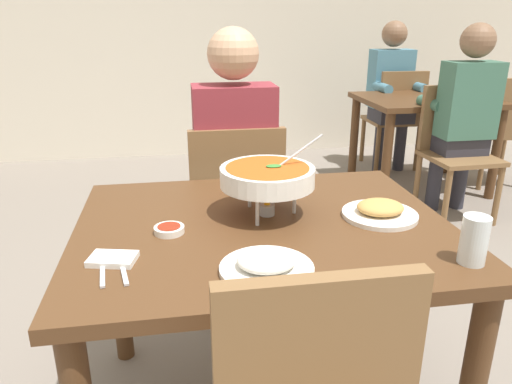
{
  "coord_description": "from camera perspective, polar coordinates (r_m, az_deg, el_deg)",
  "views": [
    {
      "loc": [
        -0.25,
        -1.36,
        1.35
      ],
      "look_at": [
        0.0,
        0.15,
        0.79
      ],
      "focal_mm": 34.05,
      "sensor_mm": 36.0,
      "label": 1
    }
  ],
  "objects": [
    {
      "name": "fork_utensil",
      "position": [
        1.3,
        -17.59,
        -8.76
      ],
      "size": [
        0.03,
        0.17,
        0.01
      ],
      "primitive_type": "cube",
      "rotation": [
        0.0,
        0.0,
        0.13
      ],
      "color": "silver",
      "rests_on": "dining_table_main"
    },
    {
      "name": "diner_main",
      "position": [
        2.23,
        -2.64,
        4.32
      ],
      "size": [
        0.4,
        0.45,
        1.31
      ],
      "color": "#2D2D38",
      "rests_on": "ground_plane"
    },
    {
      "name": "chair_bg_middle",
      "position": [
        3.66,
        22.24,
        5.27
      ],
      "size": [
        0.46,
        0.46,
        0.9
      ],
      "color": "brown",
      "rests_on": "ground_plane"
    },
    {
      "name": "dining_table_main",
      "position": [
        1.56,
        0.91,
        -7.47
      ],
      "size": [
        1.15,
        0.92,
        0.74
      ],
      "color": "#51331C",
      "rests_on": "ground_plane"
    },
    {
      "name": "drink_glass",
      "position": [
        1.37,
        24.2,
        -5.42
      ],
      "size": [
        0.07,
        0.07,
        0.13
      ],
      "color": "silver",
      "rests_on": "dining_table_main"
    },
    {
      "name": "chair_bg_left",
      "position": [
        4.61,
        16.16,
        8.77
      ],
      "size": [
        0.45,
        0.45,
        0.9
      ],
      "color": "brown",
      "rests_on": "ground_plane"
    },
    {
      "name": "patron_bg_left",
      "position": [
        4.58,
        15.62,
        11.75
      ],
      "size": [
        0.4,
        0.45,
        1.31
      ],
      "color": "#2D2D38",
      "rests_on": "ground_plane"
    },
    {
      "name": "chair_bg_right",
      "position": [
        4.44,
        27.21,
        6.94
      ],
      "size": [
        0.48,
        0.48,
        0.9
      ],
      "color": "brown",
      "rests_on": "ground_plane"
    },
    {
      "name": "chair_diner_main",
      "position": [
        2.28,
        -2.45,
        -1.63
      ],
      "size": [
        0.44,
        0.44,
        0.9
      ],
      "color": "brown",
      "rests_on": "ground_plane"
    },
    {
      "name": "appetizer_plate",
      "position": [
        1.6,
        14.36,
        -2.17
      ],
      "size": [
        0.24,
        0.24,
        0.06
      ],
      "color": "white",
      "rests_on": "dining_table_main"
    },
    {
      "name": "napkin_folded",
      "position": [
        1.34,
        -16.48,
        -7.55
      ],
      "size": [
        0.14,
        0.11,
        0.02
      ],
      "primitive_type": "cube",
      "rotation": [
        0.0,
        0.0,
        -0.24
      ],
      "color": "white",
      "rests_on": "dining_table_main"
    },
    {
      "name": "patron_bg_middle",
      "position": [
        3.61,
        23.25,
        8.82
      ],
      "size": [
        0.4,
        0.45,
        1.31
      ],
      "color": "#2D2D38",
      "rests_on": "ground_plane"
    },
    {
      "name": "spoon_utensil",
      "position": [
        1.29,
        -15.37,
        -8.68
      ],
      "size": [
        0.04,
        0.17,
        0.01
      ],
      "primitive_type": "cube",
      "rotation": [
        0.0,
        0.0,
        0.19
      ],
      "color": "silver",
      "rests_on": "dining_table_main"
    },
    {
      "name": "rice_plate",
      "position": [
        1.23,
        1.26,
        -8.53
      ],
      "size": [
        0.24,
        0.24,
        0.06
      ],
      "color": "white",
      "rests_on": "dining_table_main"
    },
    {
      "name": "dining_table_far",
      "position": [
        4.12,
        19.15,
        8.62
      ],
      "size": [
        1.0,
        0.8,
        0.74
      ],
      "color": "#51331C",
      "rests_on": "ground_plane"
    },
    {
      "name": "curry_bowl",
      "position": [
        1.53,
        1.35,
        1.79
      ],
      "size": [
        0.33,
        0.3,
        0.26
      ],
      "color": "silver",
      "rests_on": "dining_table_main"
    },
    {
      "name": "sauce_dish",
      "position": [
        1.46,
        -10.16,
        -4.34
      ],
      "size": [
        0.09,
        0.09,
        0.02
      ],
      "color": "white",
      "rests_on": "dining_table_main"
    }
  ]
}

